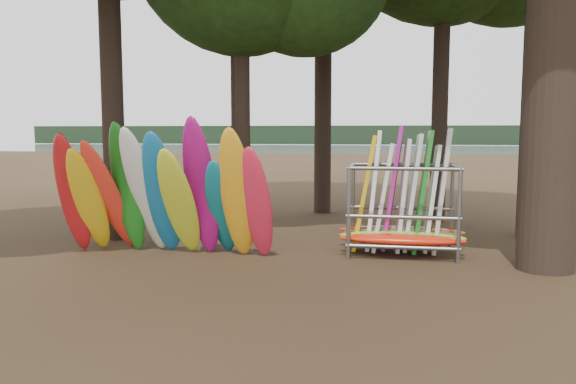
# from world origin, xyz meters

# --- Properties ---
(ground) EXTENTS (120.00, 120.00, 0.00)m
(ground) POSITION_xyz_m (0.00, 0.00, 0.00)
(ground) COLOR #47331E
(ground) RESTS_ON ground
(lake) EXTENTS (160.00, 160.00, 0.00)m
(lake) POSITION_xyz_m (0.00, 60.00, 0.00)
(lake) COLOR gray
(lake) RESTS_ON ground
(far_shore) EXTENTS (160.00, 4.00, 4.00)m
(far_shore) POSITION_xyz_m (0.00, 110.00, 2.00)
(far_shore) COLOR black
(far_shore) RESTS_ON ground
(kayak_row) EXTENTS (5.05, 2.01, 3.21)m
(kayak_row) POSITION_xyz_m (-3.04, 0.62, 1.35)
(kayak_row) COLOR red
(kayak_row) RESTS_ON ground
(storage_rack) EXTENTS (2.96, 1.59, 2.91)m
(storage_rack) POSITION_xyz_m (2.22, 1.86, 0.97)
(storage_rack) COLOR slate
(storage_rack) RESTS_ON ground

